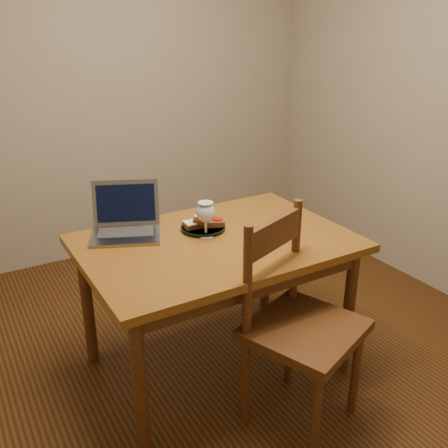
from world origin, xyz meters
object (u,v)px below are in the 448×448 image
chair (300,315)px  milk_glass (206,219)px  table (216,255)px  plate (203,228)px  laptop (126,220)px

chair → milk_glass: 0.66m
table → plate: 0.17m
table → laptop: size_ratio=3.03×
table → laptop: 0.49m
plate → chair: bearing=-78.8°
table → plate: bearing=88.2°
plate → laptop: size_ratio=0.54×
table → milk_glass: (-0.02, 0.06, 0.18)m
plate → milk_glass: 0.12m
table → laptop: bearing=137.3°
chair → plate: (-0.13, 0.65, 0.21)m
plate → milk_glass: bearing=-108.8°
laptop → milk_glass: bearing=-14.7°
laptop → table: bearing=-19.1°
chair → milk_glass: size_ratio=3.29×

